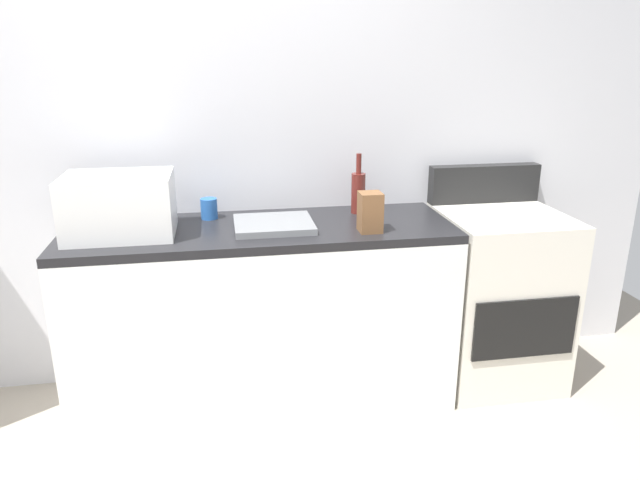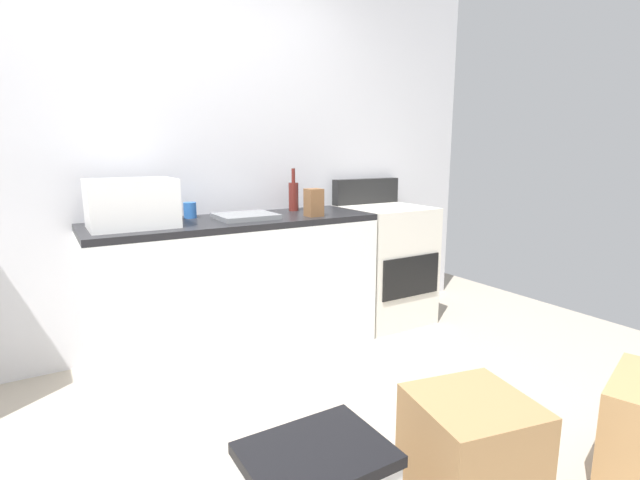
% 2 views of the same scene
% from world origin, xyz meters
% --- Properties ---
extents(ground_plane, '(6.00, 6.00, 0.00)m').
position_xyz_m(ground_plane, '(0.00, 0.00, 0.00)').
color(ground_plane, '#9E9384').
extents(wall_back, '(5.00, 0.10, 2.60)m').
position_xyz_m(wall_back, '(0.00, 1.55, 1.30)').
color(wall_back, silver).
rests_on(wall_back, ground_plane).
extents(kitchen_counter, '(1.80, 0.60, 0.90)m').
position_xyz_m(kitchen_counter, '(0.30, 1.20, 0.45)').
color(kitchen_counter, white).
rests_on(kitchen_counter, ground_plane).
extents(stove_oven, '(0.60, 0.61, 1.10)m').
position_xyz_m(stove_oven, '(1.52, 1.21, 0.47)').
color(stove_oven, silver).
rests_on(stove_oven, ground_plane).
extents(microwave, '(0.46, 0.34, 0.27)m').
position_xyz_m(microwave, '(-0.31, 1.18, 1.04)').
color(microwave, white).
rests_on(microwave, kitchen_counter).
extents(sink_basin, '(0.36, 0.32, 0.03)m').
position_xyz_m(sink_basin, '(0.36, 1.17, 0.92)').
color(sink_basin, slate).
rests_on(sink_basin, kitchen_counter).
extents(wine_bottle, '(0.07, 0.07, 0.30)m').
position_xyz_m(wine_bottle, '(0.80, 1.36, 1.01)').
color(wine_bottle, '#591E19').
rests_on(wine_bottle, kitchen_counter).
extents(coffee_mug, '(0.08, 0.08, 0.10)m').
position_xyz_m(coffee_mug, '(0.07, 1.38, 0.95)').
color(coffee_mug, '#2659A5').
rests_on(coffee_mug, kitchen_counter).
extents(knife_block, '(0.10, 0.10, 0.18)m').
position_xyz_m(knife_block, '(0.78, 1.04, 0.99)').
color(knife_block, brown).
rests_on(knife_block, kitchen_counter).
extents(cardboard_box_large, '(0.49, 0.48, 0.42)m').
position_xyz_m(cardboard_box_large, '(0.54, -0.53, 0.21)').
color(cardboard_box_large, olive).
rests_on(cardboard_box_large, ground_plane).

